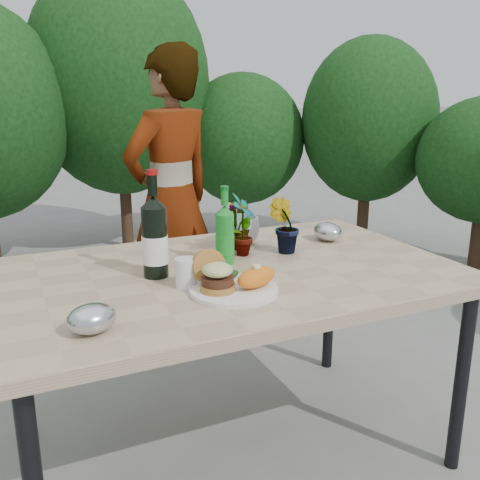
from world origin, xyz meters
name	(u,v)px	position (x,y,z in m)	size (l,w,h in m)	color
ground	(231,451)	(0.00, 0.00, 0.00)	(80.00, 80.00, 0.00)	slate
patio_table	(231,285)	(0.00, 0.00, 0.69)	(1.60, 1.00, 0.75)	tan
shrub_hedge	(150,125)	(0.24, 1.86, 1.15)	(6.82, 5.13, 2.39)	#382316
dinner_plate	(234,290)	(-0.08, -0.21, 0.76)	(0.28, 0.28, 0.01)	white
burger_stack	(215,275)	(-0.13, -0.19, 0.81)	(0.11, 0.16, 0.11)	#B7722D
sweet_potato	(256,277)	(-0.01, -0.23, 0.80)	(0.15, 0.08, 0.06)	orange
grilled_veg	(227,274)	(-0.06, -0.11, 0.78)	(0.08, 0.05, 0.03)	olive
wine_bottle	(155,238)	(-0.26, 0.04, 0.88)	(0.09, 0.09, 0.37)	black
sparkling_water	(225,236)	(0.01, 0.08, 0.85)	(0.07, 0.07, 0.29)	#178124
plastic_cup	(186,273)	(-0.20, -0.10, 0.80)	(0.07, 0.07, 0.10)	white
seedling_left	(243,225)	(0.11, 0.14, 0.87)	(0.13, 0.09, 0.24)	#275C1F
seedling_mid	(284,226)	(0.28, 0.11, 0.86)	(0.12, 0.10, 0.21)	#1E511C
seedling_right	(236,224)	(0.13, 0.25, 0.85)	(0.11, 0.11, 0.20)	#2A571D
blue_bowl	(242,230)	(0.18, 0.29, 0.81)	(0.15, 0.15, 0.11)	silver
foil_packet_left	(92,319)	(-0.53, -0.32, 0.79)	(0.13, 0.11, 0.08)	#B3B6BB
foil_packet_right	(328,232)	(0.53, 0.18, 0.79)	(0.13, 0.11, 0.08)	#B9BBC0
person	(171,200)	(0.12, 1.08, 0.80)	(0.58, 0.38, 1.60)	#8A5B45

